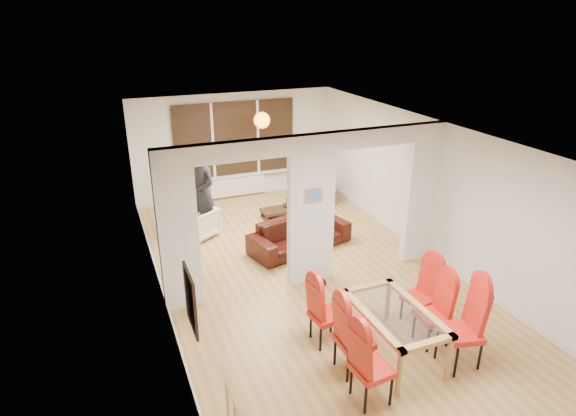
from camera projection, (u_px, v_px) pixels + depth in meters
floor at (310, 279)px, 8.48m from camera, size 5.00×9.00×0.01m
room_walls at (311, 211)px, 7.99m from camera, size 5.00×9.00×2.60m
divider_wall at (311, 211)px, 7.99m from camera, size 5.00×0.18×2.60m
bay_window_blinds at (235, 139)px, 11.73m from camera, size 3.00×0.08×1.80m
radiator at (238, 186)px, 12.15m from camera, size 1.40×0.08×0.50m
pendant_light at (262, 120)px, 10.61m from camera, size 0.36×0.36×0.36m
wall_poster at (190, 300)px, 4.96m from camera, size 0.04×0.52×0.67m
pillar_photo at (314, 196)px, 7.79m from camera, size 0.30×0.03×0.25m
dining_table at (393, 333)px, 6.48m from camera, size 0.84×1.49×0.70m
dining_chair_la at (373, 364)px, 5.64m from camera, size 0.46×0.46×1.06m
dining_chair_lb at (355, 335)px, 6.13m from camera, size 0.44×0.44×1.08m
dining_chair_lc at (327, 311)px, 6.69m from camera, size 0.45×0.45×1.01m
dining_chair_ra at (462, 327)px, 6.21m from camera, size 0.57×0.57×1.17m
dining_chair_rb at (433, 312)px, 6.66m from camera, size 0.44×0.44×1.02m
dining_chair_rc at (419, 294)px, 7.09m from camera, size 0.49×0.49×1.02m
sofa at (300, 234)px, 9.49m from camera, size 2.19×1.28×0.60m
armchair at (198, 223)px, 9.95m from camera, size 0.95×0.96×0.64m
person at (203, 192)px, 9.91m from camera, size 0.78×0.64×1.83m
television at (328, 191)px, 11.91m from camera, size 0.85×0.40×0.50m
coffee_table at (281, 213)px, 10.99m from camera, size 0.97×0.59×0.21m
bottle at (287, 202)px, 11.00m from camera, size 0.06×0.06×0.26m
bowl at (288, 205)px, 11.07m from camera, size 0.23×0.23×0.06m
shoes at (317, 281)px, 8.31m from camera, size 0.22×0.23×0.09m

